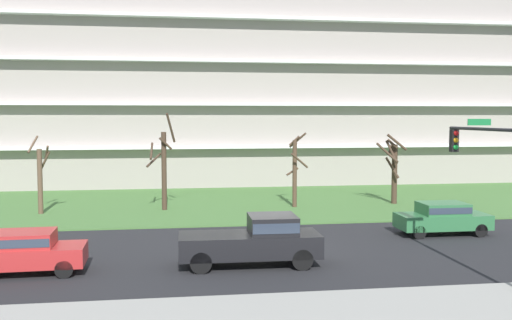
% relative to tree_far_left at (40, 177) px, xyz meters
% --- Properties ---
extents(ground, '(160.00, 160.00, 0.00)m').
position_rel_tree_far_left_xyz_m(ground, '(11.64, -11.21, -2.21)').
color(ground, '#232326').
extents(sidewalk_curb_near, '(80.00, 4.00, 0.15)m').
position_rel_tree_far_left_xyz_m(sidewalk_curb_near, '(11.64, -19.21, -2.14)').
color(sidewalk_curb_near, '#99968E').
rests_on(sidewalk_curb_near, ground).
extents(grass_lawn_strip, '(80.00, 16.00, 0.08)m').
position_rel_tree_far_left_xyz_m(grass_lawn_strip, '(11.64, 2.79, -2.17)').
color(grass_lawn_strip, '#477238').
rests_on(grass_lawn_strip, ground).
extents(apartment_building, '(53.84, 14.15, 16.78)m').
position_rel_tree_far_left_xyz_m(apartment_building, '(11.64, 17.38, 6.18)').
color(apartment_building, '#9E938C').
rests_on(apartment_building, ground).
extents(tree_far_left, '(1.27, 0.93, 4.63)m').
position_rel_tree_far_left_xyz_m(tree_far_left, '(0.00, 0.00, 0.00)').
color(tree_far_left, brown).
rests_on(tree_far_left, ground).
extents(tree_left, '(1.81, 1.82, 5.96)m').
position_rel_tree_far_left_xyz_m(tree_left, '(7.08, 0.38, 0.53)').
color(tree_left, '#423023').
rests_on(tree_left, ground).
extents(tree_center, '(1.28, 1.61, 4.75)m').
position_rel_tree_far_left_xyz_m(tree_center, '(15.23, 0.38, 0.16)').
color(tree_center, '#4C3828').
rests_on(tree_center, ground).
extents(tree_right, '(1.76, 1.70, 4.65)m').
position_rel_tree_far_left_xyz_m(tree_right, '(21.82, 0.72, 0.21)').
color(tree_right, '#423023').
rests_on(tree_right, ground).
extents(pickup_black_near_left, '(5.43, 2.08, 1.95)m').
position_rel_tree_far_left_xyz_m(pickup_black_near_left, '(10.79, -13.22, -1.20)').
color(pickup_black_near_left, black).
rests_on(pickup_black_near_left, ground).
extents(sedan_red_center_left, '(4.45, 1.93, 1.57)m').
position_rel_tree_far_left_xyz_m(sedan_red_center_left, '(2.23, -13.21, -1.34)').
color(sedan_red_center_left, '#B22828').
rests_on(sedan_red_center_left, ground).
extents(sedan_green_center_right, '(4.40, 1.81, 1.57)m').
position_rel_tree_far_left_xyz_m(sedan_green_center_right, '(20.62, -8.71, -1.34)').
color(sedan_green_center_right, '#2D6B3D').
rests_on(sedan_green_center_right, ground).
extents(traffic_signal_mast, '(0.90, 4.93, 5.69)m').
position_rel_tree_far_left_xyz_m(traffic_signal_mast, '(18.77, -16.08, 1.69)').
color(traffic_signal_mast, black).
rests_on(traffic_signal_mast, ground).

